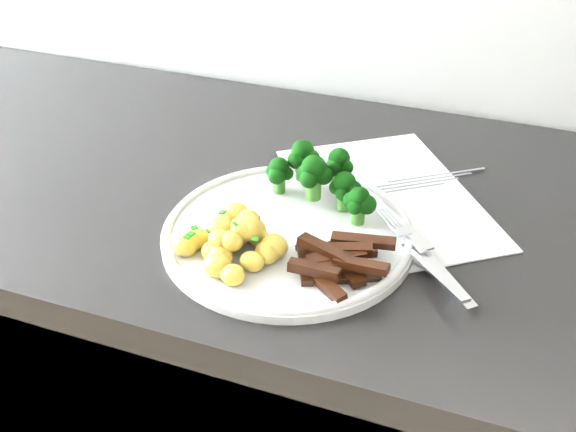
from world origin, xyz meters
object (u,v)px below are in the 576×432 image
potatoes (235,239)px  knife (432,264)px  counter (327,428)px  broccoli (321,175)px  beef_strips (337,262)px  recipe_paper (386,196)px  plate (288,232)px  fork (421,257)px

potatoes → knife: bearing=14.9°
counter → potatoes: 0.49m
broccoli → beef_strips: 0.13m
counter → beef_strips: 0.48m
counter → recipe_paper: (0.05, 0.03, 0.43)m
recipe_paper → knife: 0.15m
potatoes → counter: bearing=64.6°
plate → broccoli: 0.08m
plate → knife: bearing=-0.9°
counter → knife: size_ratio=15.07×
recipe_paper → fork: size_ratio=2.60×
recipe_paper → fork: bearing=-62.7°
beef_strips → fork: bearing=27.5°
plate → fork: bearing=-2.7°
plate → broccoli: size_ratio=1.95×
recipe_paper → potatoes: (-0.12, -0.18, 0.03)m
potatoes → broccoli: bearing=67.0°
recipe_paper → knife: (0.08, -0.12, 0.01)m
plate → recipe_paper: bearing=55.0°
beef_strips → broccoli: bearing=114.9°
recipe_paper → counter: bearing=-152.6°
counter → potatoes: bearing=-115.4°
fork → beef_strips: bearing=-152.5°
counter → knife: knife is taller
broccoli → potatoes: broccoli is taller
recipe_paper → plate: (-0.08, -0.12, 0.01)m
counter → recipe_paper: bearing=27.4°
broccoli → plate: bearing=-102.1°
potatoes → beef_strips: 0.11m
counter → broccoli: 0.48m
counter → beef_strips: bearing=-74.8°
plate → beef_strips: (0.07, -0.05, 0.01)m
recipe_paper → knife: bearing=-57.8°
knife → potatoes: bearing=-165.1°
counter → broccoli: (-0.02, -0.02, 0.48)m
beef_strips → recipe_paper: bearing=85.4°
fork → knife: bearing=20.2°
fork → recipe_paper: bearing=117.3°
plate → potatoes: potatoes is taller
fork → knife: (0.01, 0.00, -0.01)m
recipe_paper → potatoes: potatoes is taller
beef_strips → knife: beef_strips is taller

